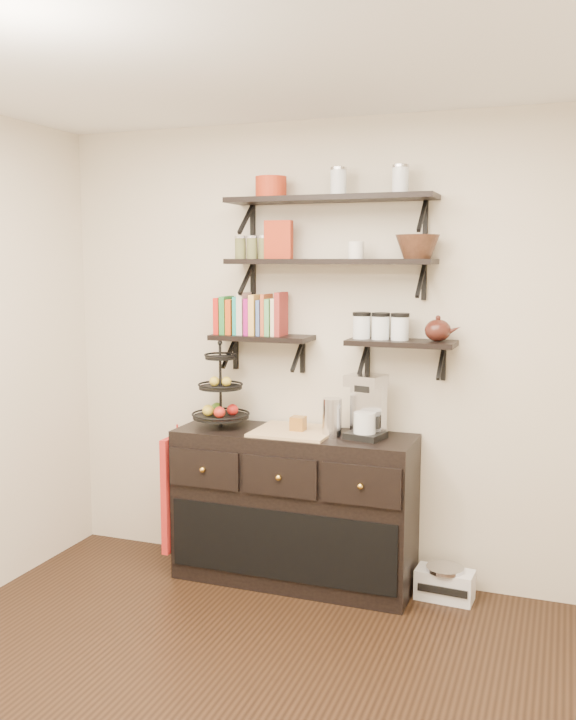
% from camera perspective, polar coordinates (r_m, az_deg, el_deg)
% --- Properties ---
extents(ceiling, '(3.50, 3.50, 0.02)m').
position_cam_1_polar(ceiling, '(2.97, -6.83, 23.19)').
color(ceiling, white).
rests_on(ceiling, back_wall).
extents(back_wall, '(3.50, 0.02, 2.70)m').
position_cam_1_polar(back_wall, '(4.52, 3.56, 0.58)').
color(back_wall, beige).
rests_on(back_wall, ground).
extents(shelf_top, '(1.20, 0.27, 0.23)m').
position_cam_1_polar(shelf_top, '(4.38, 3.15, 11.92)').
color(shelf_top, black).
rests_on(shelf_top, back_wall).
extents(shelf_mid, '(1.20, 0.27, 0.23)m').
position_cam_1_polar(shelf_mid, '(4.36, 3.12, 7.33)').
color(shelf_mid, black).
rests_on(shelf_mid, back_wall).
extents(shelf_low_left, '(0.60, 0.25, 0.23)m').
position_cam_1_polar(shelf_low_left, '(4.54, -1.94, 1.61)').
color(shelf_low_left, black).
rests_on(shelf_low_left, back_wall).
extents(shelf_low_right, '(0.60, 0.25, 0.23)m').
position_cam_1_polar(shelf_low_right, '(4.30, 8.49, 1.19)').
color(shelf_low_right, black).
rests_on(shelf_low_right, back_wall).
extents(cookbooks, '(0.43, 0.15, 0.26)m').
position_cam_1_polar(cookbooks, '(4.55, -2.57, 3.35)').
color(cookbooks, red).
rests_on(cookbooks, shelf_low_left).
extents(glass_canisters, '(0.32, 0.10, 0.13)m').
position_cam_1_polar(glass_canisters, '(4.31, 6.95, 2.40)').
color(glass_canisters, silver).
rests_on(glass_canisters, shelf_low_right).
extents(sideboard, '(1.40, 0.50, 0.92)m').
position_cam_1_polar(sideboard, '(4.56, 0.45, -10.95)').
color(sideboard, black).
rests_on(sideboard, floor).
extents(fruit_stand, '(0.34, 0.34, 0.50)m').
position_cam_1_polar(fruit_stand, '(4.58, -5.02, -2.88)').
color(fruit_stand, black).
rests_on(fruit_stand, sideboard).
extents(candle, '(0.08, 0.08, 0.08)m').
position_cam_1_polar(candle, '(4.41, 0.77, -4.77)').
color(candle, brown).
rests_on(candle, sideboard).
extents(coffee_maker, '(0.23, 0.23, 0.36)m').
position_cam_1_polar(coffee_maker, '(4.30, 5.92, -3.56)').
color(coffee_maker, black).
rests_on(coffee_maker, sideboard).
extents(thermal_carafe, '(0.11, 0.11, 0.22)m').
position_cam_1_polar(thermal_carafe, '(4.32, 3.32, -4.32)').
color(thermal_carafe, silver).
rests_on(thermal_carafe, sideboard).
extents(apron, '(0.04, 0.30, 0.70)m').
position_cam_1_polar(apron, '(4.74, -8.42, -9.71)').
color(apron, maroon).
rests_on(apron, sideboard).
extents(radio, '(0.33, 0.22, 0.19)m').
position_cam_1_polar(radio, '(4.53, 11.65, -16.05)').
color(radio, silver).
rests_on(radio, floor).
extents(recipe_box, '(0.16, 0.07, 0.22)m').
position_cam_1_polar(recipe_box, '(4.46, -0.71, 8.99)').
color(recipe_box, '#A02912').
rests_on(recipe_box, shelf_mid).
extents(walnut_bowl, '(0.24, 0.24, 0.13)m').
position_cam_1_polar(walnut_bowl, '(4.24, 9.65, 8.36)').
color(walnut_bowl, black).
rests_on(walnut_bowl, shelf_mid).
extents(ramekins, '(0.09, 0.09, 0.10)m').
position_cam_1_polar(ramekins, '(4.32, 5.11, 8.19)').
color(ramekins, white).
rests_on(ramekins, shelf_mid).
extents(teapot, '(0.19, 0.15, 0.14)m').
position_cam_1_polar(teapot, '(4.25, 11.15, 2.34)').
color(teapot, '#391711').
rests_on(teapot, shelf_low_right).
extents(red_pot, '(0.18, 0.18, 0.12)m').
position_cam_1_polar(red_pot, '(4.50, -1.29, 12.81)').
color(red_pot, '#A02912').
rests_on(red_pot, shelf_top).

